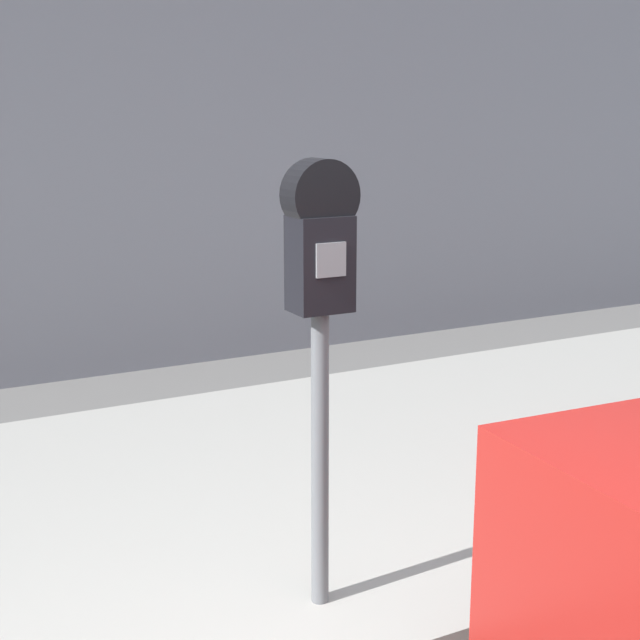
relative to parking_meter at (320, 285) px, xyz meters
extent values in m
cube|color=#ADAAA3|center=(-0.11, 1.02, -1.18)|extent=(24.00, 2.80, 0.12)
cylinder|color=slate|center=(0.00, 0.00, -0.60)|extent=(0.06, 0.06, 1.03)
cube|color=black|center=(0.00, 0.00, 0.07)|extent=(0.19, 0.14, 0.31)
cube|color=gray|center=(0.00, -0.07, 0.09)|extent=(0.10, 0.01, 0.11)
cylinder|color=black|center=(0.00, 0.00, 0.28)|extent=(0.23, 0.11, 0.23)
camera|label=1|loc=(-1.30, -2.48, 0.53)|focal=50.00mm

